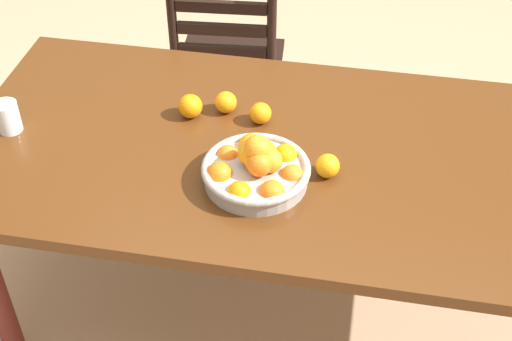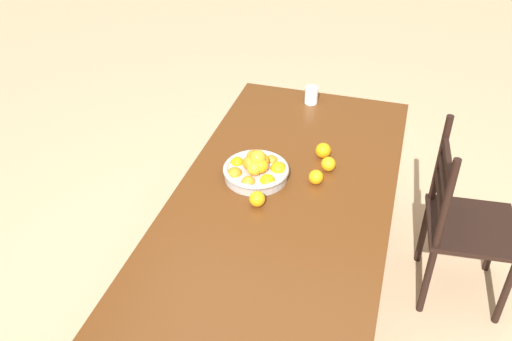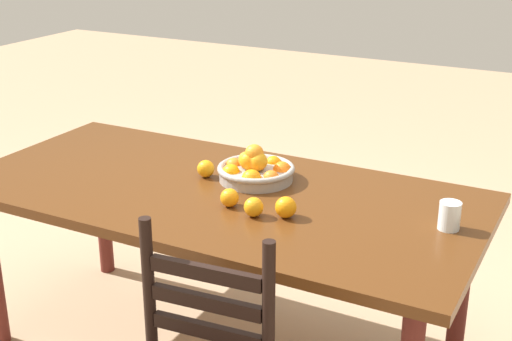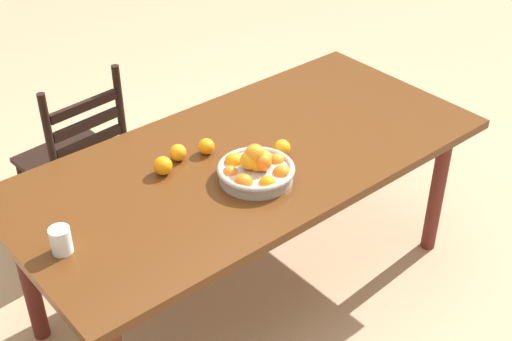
{
  "view_description": "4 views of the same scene",
  "coord_description": "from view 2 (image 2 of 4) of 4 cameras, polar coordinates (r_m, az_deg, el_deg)",
  "views": [
    {
      "loc": [
        0.19,
        -1.65,
        2.1
      ],
      "look_at": [
        -0.09,
        -0.15,
        0.78
      ],
      "focal_mm": 51.17,
      "sensor_mm": 36.0,
      "label": 1
    },
    {
      "loc": [
        1.89,
        0.43,
        2.26
      ],
      "look_at": [
        -0.09,
        -0.15,
        0.78
      ],
      "focal_mm": 38.94,
      "sensor_mm": 36.0,
      "label": 2
    },
    {
      "loc": [
        -1.3,
        2.14,
        1.76
      ],
      "look_at": [
        -0.09,
        -0.15,
        0.78
      ],
      "focal_mm": 49.82,
      "sensor_mm": 36.0,
      "label": 3
    },
    {
      "loc": [
        -1.53,
        -1.86,
        2.3
      ],
      "look_at": [
        -0.09,
        -0.15,
        0.78
      ],
      "focal_mm": 48.96,
      "sensor_mm": 36.0,
      "label": 4
    }
  ],
  "objects": [
    {
      "name": "chair_near_window",
      "position": [
        2.93,
        20.45,
        -5.12
      ],
      "size": [
        0.46,
        0.46,
        0.94
      ],
      "rotation": [
        0.0,
        0.0,
        3.23
      ],
      "color": "black",
      "rests_on": "ground"
    },
    {
      "name": "dining_table",
      "position": [
        2.51,
        2.79,
        -3.87
      ],
      "size": [
        2.0,
        0.95,
        0.74
      ],
      "color": "#502A10",
      "rests_on": "ground"
    },
    {
      "name": "orange_loose_2",
      "position": [
        2.38,
        0.13,
        -2.93
      ],
      "size": [
        0.07,
        0.07,
        0.07
      ],
      "primitive_type": "sphere",
      "color": "orange",
      "rests_on": "dining_table"
    },
    {
      "name": "drinking_glass",
      "position": [
        3.16,
        5.71,
        7.71
      ],
      "size": [
        0.07,
        0.07,
        0.1
      ],
      "primitive_type": "cylinder",
      "color": "silver",
      "rests_on": "dining_table"
    },
    {
      "name": "orange_loose_1",
      "position": [
        2.7,
        6.92,
        2.06
      ],
      "size": [
        0.08,
        0.08,
        0.08
      ],
      "primitive_type": "sphere",
      "color": "orange",
      "rests_on": "dining_table"
    },
    {
      "name": "orange_loose_3",
      "position": [
        2.61,
        7.44,
        0.66
      ],
      "size": [
        0.07,
        0.07,
        0.07
      ],
      "primitive_type": "sphere",
      "color": "orange",
      "rests_on": "dining_table"
    },
    {
      "name": "orange_loose_0",
      "position": [
        2.52,
        6.17,
        -0.68
      ],
      "size": [
        0.07,
        0.07,
        0.07
      ],
      "primitive_type": "sphere",
      "color": "orange",
      "rests_on": "dining_table"
    },
    {
      "name": "ground_plane",
      "position": [
        2.98,
        2.42,
        -13.79
      ],
      "size": [
        12.0,
        12.0,
        0.0
      ],
      "primitive_type": "plane",
      "color": "tan"
    },
    {
      "name": "fruit_bowl",
      "position": [
        2.53,
        0.05,
        0.11
      ],
      "size": [
        0.3,
        0.3,
        0.15
      ],
      "color": "#9F9A94",
      "rests_on": "dining_table"
    }
  ]
}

